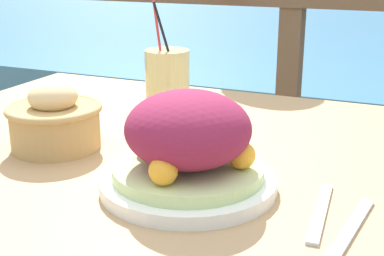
% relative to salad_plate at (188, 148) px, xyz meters
% --- Properties ---
extents(patio_table, '(1.18, 0.98, 0.77)m').
position_rel_salad_plate_xyz_m(patio_table, '(-0.09, 0.10, -0.16)').
color(patio_table, tan).
rests_on(patio_table, ground_plane).
extents(railing_fence, '(2.80, 0.08, 1.04)m').
position_rel_salad_plate_xyz_m(railing_fence, '(-0.09, 1.02, -0.06)').
color(railing_fence, brown).
rests_on(railing_fence, ground_plane).
extents(sea_backdrop, '(12.00, 4.00, 0.53)m').
position_rel_salad_plate_xyz_m(sea_backdrop, '(-0.09, 3.52, -0.57)').
color(sea_backdrop, teal).
rests_on(sea_backdrop, ground_plane).
extents(salad_plate, '(0.26, 0.26, 0.15)m').
position_rel_salad_plate_xyz_m(salad_plate, '(0.00, 0.00, 0.00)').
color(salad_plate, white).
rests_on(salad_plate, patio_table).
extents(drink_glass, '(0.09, 0.09, 0.25)m').
position_rel_salad_plate_xyz_m(drink_glass, '(-0.16, 0.26, 0.01)').
color(drink_glass, '#DBCC7F').
rests_on(drink_glass, patio_table).
extents(bread_basket, '(0.17, 0.17, 0.12)m').
position_rel_salad_plate_xyz_m(bread_basket, '(-0.29, 0.07, -0.01)').
color(bread_basket, tan).
rests_on(bread_basket, patio_table).
extents(fork, '(0.03, 0.18, 0.00)m').
position_rel_salad_plate_xyz_m(fork, '(0.20, -0.00, -0.06)').
color(fork, silver).
rests_on(fork, patio_table).
extents(knife, '(0.04, 0.18, 0.00)m').
position_rel_salad_plate_xyz_m(knife, '(0.24, -0.03, -0.06)').
color(knife, silver).
rests_on(knife, patio_table).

